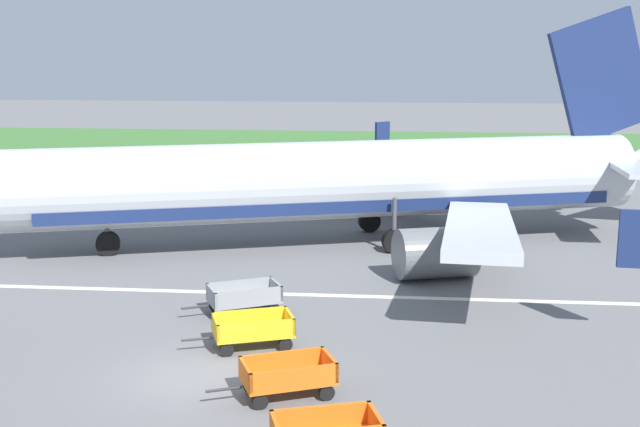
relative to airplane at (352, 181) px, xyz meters
The scene contains 7 objects.
ground_plane 17.47m from the airplane, 102.53° to the right, with size 220.00×220.00×0.00m, color slate.
grass_strip 36.36m from the airplane, 95.91° to the left, with size 220.00×28.00×0.06m, color #3D7033.
apron_stripe 9.84m from the airplane, 113.52° to the right, with size 120.00×0.36×0.01m, color silver.
airplane is the anchor object (origin of this frame).
baggage_cart_third_in_row 18.11m from the airplane, 92.47° to the right, with size 3.56×2.26×1.07m.
baggage_cart_fourth_in_row 14.72m from the airplane, 99.45° to the right, with size 3.59×2.16×1.07m.
baggage_cart_far_end 11.73m from the airplane, 106.63° to the right, with size 3.51×2.36×1.07m.
Camera 1 is at (5.87, -22.48, 9.71)m, focal length 46.61 mm.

